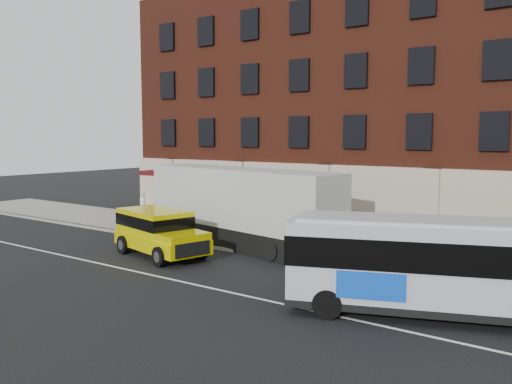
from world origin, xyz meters
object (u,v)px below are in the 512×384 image
Objects in this scene: city_bus at (474,266)px; yellow_suv at (158,230)px; shipping_container at (240,208)px; sign_pole at (144,211)px.

city_bus reaches higher than yellow_suv.
yellow_suv is at bearing 177.74° from city_bus.
city_bus is 1.98× the size of yellow_suv.
sign_pole is at bearing -170.10° from shipping_container.
city_bus is at bearing -10.42° from sign_pole.
shipping_container is (-12.74, 4.55, 0.27)m from city_bus.
sign_pole is 19.21m from city_bus.
city_bus is 0.93× the size of shipping_container.
shipping_container is at bearing 160.37° from city_bus.
shipping_container reaches higher than city_bus.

